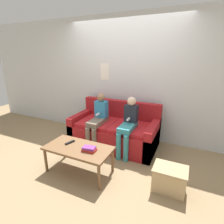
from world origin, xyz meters
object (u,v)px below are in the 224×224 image
at_px(couch, 115,131).
at_px(tv_remote, 70,142).
at_px(storage_box, 169,179).
at_px(coffee_table, 78,150).
at_px(person_right, 128,123).
at_px(person_left, 98,118).

relative_size(couch, tv_remote, 9.89).
relative_size(couch, storage_box, 3.84).
bearing_deg(coffee_table, person_right, 60.25).
bearing_deg(storage_box, couch, 143.61).
relative_size(couch, person_left, 1.61).
distance_m(coffee_table, tv_remote, 0.22).
xyz_separation_m(coffee_table, storage_box, (1.36, 0.19, -0.21)).
height_order(couch, person_right, person_right).
height_order(person_right, tv_remote, person_right).
distance_m(coffee_table, storage_box, 1.39).
xyz_separation_m(tv_remote, storage_box, (1.56, 0.13, -0.27)).
relative_size(tv_remote, storage_box, 0.39).
height_order(couch, storage_box, couch).
height_order(coffee_table, storage_box, coffee_table).
bearing_deg(tv_remote, storage_box, 20.94).
distance_m(coffee_table, person_left, 0.91).
height_order(couch, person_left, person_left).
bearing_deg(tv_remote, coffee_table, 0.89).
bearing_deg(person_right, tv_remote, -130.56).
bearing_deg(person_left, couch, 38.68).
xyz_separation_m(coffee_table, person_right, (0.50, 0.87, 0.21)).
distance_m(couch, tv_remote, 1.10).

